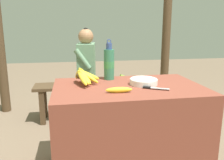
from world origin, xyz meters
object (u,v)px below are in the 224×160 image
(loose_banana_front, at_px, (119,90))
(banana_bunch_green, at_px, (123,78))
(seated_vendor, at_px, (83,68))
(banana_bunch_ripe, at_px, (85,76))
(water_bottle, at_px, (109,64))
(wooden_bench, at_px, (91,90))
(serving_bowl, at_px, (144,81))
(knife, at_px, (152,88))
(support_post_far, at_px, (167,24))

(loose_banana_front, distance_m, banana_bunch_green, 1.40)
(seated_vendor, bearing_deg, banana_bunch_ripe, 96.53)
(water_bottle, bearing_deg, wooden_bench, 95.17)
(loose_banana_front, relative_size, seated_vendor, 0.17)
(serving_bowl, xyz_separation_m, seated_vendor, (-0.42, 1.12, -0.08))
(water_bottle, height_order, knife, water_bottle)
(loose_banana_front, bearing_deg, seated_vendor, 97.93)
(serving_bowl, xyz_separation_m, support_post_far, (0.83, 1.59, 0.44))
(banana_bunch_green, bearing_deg, knife, -93.23)
(loose_banana_front, bearing_deg, serving_bowl, 39.44)
(support_post_far, bearing_deg, serving_bowl, -117.49)
(serving_bowl, bearing_deg, water_bottle, 136.38)
(serving_bowl, distance_m, water_bottle, 0.35)
(water_bottle, bearing_deg, support_post_far, 51.99)
(banana_bunch_ripe, relative_size, seated_vendor, 0.28)
(seated_vendor, bearing_deg, wooden_bench, -157.15)
(knife, distance_m, seated_vendor, 1.34)
(banana_bunch_ripe, relative_size, banana_bunch_green, 1.12)
(serving_bowl, bearing_deg, support_post_far, 62.51)
(banana_bunch_ripe, relative_size, water_bottle, 0.94)
(loose_banana_front, bearing_deg, banana_bunch_green, 76.22)
(knife, xyz_separation_m, support_post_far, (0.81, 1.73, 0.45))
(knife, distance_m, support_post_far, 1.96)
(loose_banana_front, height_order, knife, loose_banana_front)
(water_bottle, distance_m, knife, 0.47)
(seated_vendor, height_order, support_post_far, support_post_far)
(serving_bowl, xyz_separation_m, water_bottle, (-0.24, 0.23, 0.11))
(knife, bearing_deg, banana_bunch_green, 115.25)
(banana_bunch_ripe, xyz_separation_m, banana_bunch_green, (0.55, 1.05, -0.27))
(loose_banana_front, relative_size, banana_bunch_green, 0.65)
(wooden_bench, distance_m, support_post_far, 1.47)
(water_bottle, xyz_separation_m, loose_banana_front, (0.00, -0.42, -0.12))
(water_bottle, xyz_separation_m, seated_vendor, (-0.18, 0.89, -0.19))
(serving_bowl, bearing_deg, knife, -82.06)
(water_bottle, bearing_deg, seated_vendor, 101.44)
(water_bottle, xyz_separation_m, knife, (0.26, -0.37, -0.13))
(loose_banana_front, xyz_separation_m, wooden_bench, (-0.09, 1.34, -0.36))
(knife, relative_size, support_post_far, 0.08)
(support_post_far, bearing_deg, seated_vendor, -159.42)
(seated_vendor, height_order, banana_bunch_green, seated_vendor)
(banana_bunch_green, distance_m, support_post_far, 1.09)
(water_bottle, distance_m, seated_vendor, 0.93)
(serving_bowl, height_order, seated_vendor, seated_vendor)
(banana_bunch_ripe, distance_m, seated_vendor, 1.03)
(serving_bowl, xyz_separation_m, loose_banana_front, (-0.24, -0.19, -0.01))
(wooden_bench, relative_size, seated_vendor, 1.22)
(serving_bowl, distance_m, support_post_far, 1.84)
(knife, xyz_separation_m, wooden_bench, (-0.34, 1.29, -0.35))
(serving_bowl, distance_m, loose_banana_front, 0.30)
(loose_banana_front, bearing_deg, wooden_bench, 93.65)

